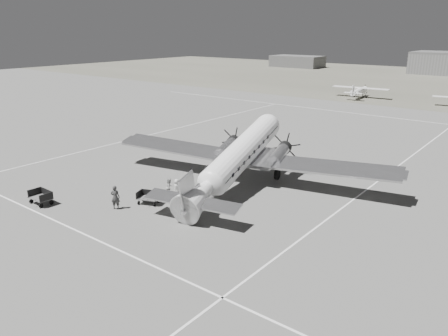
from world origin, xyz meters
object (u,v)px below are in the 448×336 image
shed_secondary (297,61)px  baggage_cart_near (148,198)px  baggage_cart_far (41,197)px  ramp_agent (170,187)px  dc3_airliner (238,158)px  light_plane_left (359,92)px  ground_crew (115,197)px  passenger (177,188)px

shed_secondary → baggage_cart_near: 134.16m
baggage_cart_far → ramp_agent: bearing=49.4°
baggage_cart_far → shed_secondary: bearing=111.9°
dc3_airliner → baggage_cart_far: dc3_airliner is taller
light_plane_left → ground_crew: bearing=-88.7°
light_plane_left → baggage_cart_near: 65.03m
dc3_airliner → ramp_agent: 6.44m
baggage_cart_near → passenger: 2.64m
shed_secondary → ground_crew: 135.77m
ground_crew → ramp_agent: bearing=-140.1°
shed_secondary → ground_crew: (53.30, -124.86, -1.05)m
shed_secondary → ground_crew: shed_secondary is taller
light_plane_left → ramp_agent: light_plane_left is taller
dc3_airliner → passenger: size_ratio=18.15×
light_plane_left → passenger: bearing=-86.5°
shed_secondary → passenger: (55.15, -120.04, -1.25)m
dc3_airliner → light_plane_left: dc3_airliner is taller
shed_secondary → ramp_agent: shed_secondary is taller
baggage_cart_near → passenger: passenger is taller
shed_secondary → dc3_airliner: bearing=-63.3°
ramp_agent → dc3_airliner: bearing=-39.3°
passenger → baggage_cart_far: bearing=123.6°
ramp_agent → ground_crew: bearing=154.4°
dc3_airliner → ramp_agent: (-3.09, -5.35, -1.81)m
light_plane_left → passenger: light_plane_left is taller
dc3_airliner → shed_secondary: bearing=104.8°
light_plane_left → ground_crew: size_ratio=5.90×
light_plane_left → dc3_airliner: bearing=-83.3°
passenger → light_plane_left: bearing=-5.1°
light_plane_left → ground_crew: 67.15m
baggage_cart_far → ramp_agent: 10.16m
dc3_airliner → passenger: 5.96m
shed_secondary → light_plane_left: size_ratio=1.60×
ground_crew → passenger: bearing=-144.7°
shed_secondary → ramp_agent: (54.63, -120.33, -1.23)m
baggage_cart_far → ground_crew: (5.47, 3.01, 0.40)m
passenger → ground_crew: bearing=145.7°
dc3_airliner → light_plane_left: size_ratio=2.41×
shed_secondary → light_plane_left: (46.25, -58.08, -0.83)m
light_plane_left → baggage_cart_near: size_ratio=6.36×
light_plane_left → baggage_cart_near: (8.24, -64.50, -0.67)m
light_plane_left → passenger: 62.59m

